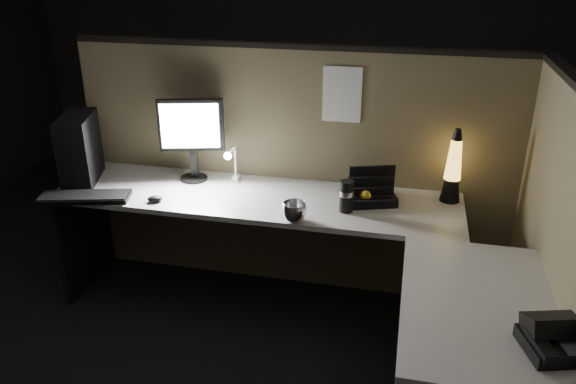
% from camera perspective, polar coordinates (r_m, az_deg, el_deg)
% --- Properties ---
extents(floor, '(6.00, 6.00, 0.00)m').
position_cam_1_polar(floor, '(3.06, -3.42, -17.87)').
color(floor, black).
rests_on(floor, ground).
extents(room_shell, '(6.00, 6.00, 6.00)m').
position_cam_1_polar(room_shell, '(2.32, -4.42, 13.57)').
color(room_shell, silver).
rests_on(room_shell, ground).
extents(partition_back, '(2.66, 0.06, 1.50)m').
position_cam_1_polar(partition_back, '(3.43, 0.56, 1.91)').
color(partition_back, brown).
rests_on(partition_back, ground).
extents(partition_right, '(0.06, 1.66, 1.50)m').
position_cam_1_polar(partition_right, '(2.70, 25.34, -7.07)').
color(partition_right, brown).
rests_on(partition_right, ground).
extents(desk, '(2.60, 1.60, 0.73)m').
position_cam_1_polar(desk, '(2.88, 1.15, -6.45)').
color(desk, '#AEAAA4').
rests_on(desk, ground).
extents(pc_tower, '(0.28, 0.41, 0.40)m').
position_cam_1_polar(pc_tower, '(3.54, -20.42, 4.15)').
color(pc_tower, black).
rests_on(pc_tower, desk).
extents(monitor, '(0.38, 0.16, 0.49)m').
position_cam_1_polar(monitor, '(3.35, -9.78, 6.05)').
color(monitor, black).
rests_on(monitor, desk).
extents(keyboard, '(0.52, 0.29, 0.02)m').
position_cam_1_polar(keyboard, '(3.32, -19.98, -0.51)').
color(keyboard, black).
rests_on(keyboard, desk).
extents(mouse, '(0.10, 0.09, 0.03)m').
position_cam_1_polar(mouse, '(3.18, -13.36, -0.68)').
color(mouse, black).
rests_on(mouse, desk).
extents(clip_lamp, '(0.04, 0.18, 0.23)m').
position_cam_1_polar(clip_lamp, '(3.28, -5.72, 2.87)').
color(clip_lamp, white).
rests_on(clip_lamp, desk).
extents(organizer, '(0.32, 0.30, 0.20)m').
position_cam_1_polar(organizer, '(3.14, 8.35, -0.06)').
color(organizer, black).
rests_on(organizer, desk).
extents(lava_lamp, '(0.11, 0.11, 0.41)m').
position_cam_1_polar(lava_lamp, '(3.18, 16.40, 2.00)').
color(lava_lamp, black).
rests_on(lava_lamp, desk).
extents(travel_mug, '(0.08, 0.08, 0.17)m').
position_cam_1_polar(travel_mug, '(2.97, 5.95, -0.43)').
color(travel_mug, black).
rests_on(travel_mug, desk).
extents(steel_mug, '(0.13, 0.13, 0.10)m').
position_cam_1_polar(steel_mug, '(2.87, 0.63, -2.03)').
color(steel_mug, silver).
rests_on(steel_mug, desk).
extents(figurine, '(0.06, 0.06, 0.06)m').
position_cam_1_polar(figurine, '(3.06, 7.88, -0.43)').
color(figurine, gold).
rests_on(figurine, desk).
extents(pinned_paper, '(0.22, 0.00, 0.31)m').
position_cam_1_polar(pinned_paper, '(3.20, 5.50, 9.81)').
color(pinned_paper, white).
rests_on(pinned_paper, partition_back).
extents(desk_phone, '(0.27, 0.27, 0.14)m').
position_cam_1_polar(desk_phone, '(2.22, 25.61, -13.09)').
color(desk_phone, black).
rests_on(desk_phone, desk).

